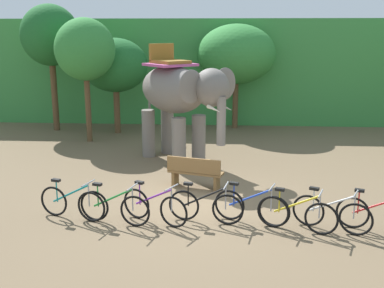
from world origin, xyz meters
TOP-DOWN VIEW (x-y plane):
  - ground_plane at (0.00, 0.00)m, footprint 80.00×80.00m
  - foliage_hedge at (0.00, 12.97)m, footprint 36.00×6.00m
  - tree_right at (-6.48, 8.49)m, footprint 2.41×2.41m
  - tree_center_left at (-4.46, 6.50)m, footprint 2.24×2.24m
  - tree_left at (-3.72, 8.11)m, footprint 2.67×2.67m
  - tree_center_right at (1.23, 9.45)m, footprint 3.34×3.34m
  - elephant at (-0.73, 3.77)m, footprint 3.51×3.83m
  - bike_teal at (-2.71, -1.03)m, footprint 1.65×0.65m
  - bike_green at (-1.69, -1.24)m, footprint 1.67×0.61m
  - bike_purple at (-0.81, -1.13)m, footprint 1.55×0.85m
  - bike_black at (0.32, -1.05)m, footprint 1.69×0.54m
  - bike_blue at (1.32, -1.03)m, footprint 1.62×0.72m
  - bike_yellow at (2.29, -1.35)m, footprint 1.62×0.73m
  - bike_white at (3.02, -1.29)m, footprint 1.56×0.84m
  - bike_red at (3.97, -1.31)m, footprint 1.62×0.73m
  - wooden_bench at (-0.05, 1.21)m, footprint 1.55×0.81m

SIDE VIEW (x-z plane):
  - ground_plane at x=0.00m, z-range 0.00..0.00m
  - bike_teal at x=-2.71m, z-range -0.07..0.85m
  - bike_green at x=-1.69m, z-range -0.07..0.85m
  - bike_purple at x=-0.81m, z-range -0.07..0.85m
  - bike_black at x=0.32m, z-range -0.07..0.85m
  - bike_blue at x=1.32m, z-range -0.07..0.85m
  - bike_yellow at x=2.29m, z-range -0.07..0.85m
  - bike_white at x=3.02m, z-range -0.07..0.85m
  - bike_red at x=3.97m, z-range -0.07..0.85m
  - wooden_bench at x=-0.05m, z-range 0.03..0.92m
  - elephant at x=-0.73m, z-range 0.31..4.09m
  - foliage_hedge at x=0.00m, z-range 0.00..4.71m
  - tree_left at x=-3.72m, z-range 0.85..4.76m
  - tree_center_right at x=1.23m, z-range 0.97..5.45m
  - tree_center_left at x=-4.46m, z-range 1.15..5.82m
  - tree_right at x=-6.48m, z-range 1.34..6.61m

